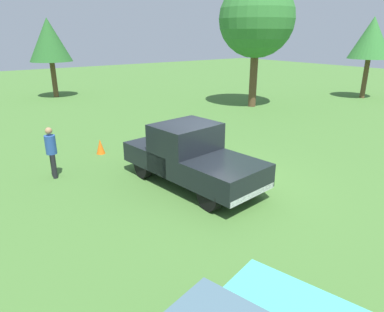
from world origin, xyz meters
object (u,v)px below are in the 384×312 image
Objects in this scene: pickup_truck at (189,154)px; person_bystander at (51,150)px; traffic_cone at (100,147)px; tree_back_left at (257,19)px; tree_far_center at (49,40)px; tree_back_right at (372,38)px.

person_bystander is (-2.88, -3.11, -0.03)m from pickup_truck.
pickup_truck reaches higher than traffic_cone.
person_bystander is 14.30m from tree_back_left.
traffic_cone is at bearing -74.83° from tree_back_left.
traffic_cone is at bearing -9.43° from tree_far_center.
tree_far_center reaches higher than traffic_cone.
tree_back_left reaches higher than traffic_cone.
traffic_cone is (2.98, -10.98, -4.72)m from tree_back_left.
tree_back_left reaches higher than person_bystander.
tree_back_left is 1.37× the size of tree_far_center.
tree_back_right reaches higher than pickup_truck.
tree_back_right is at bearing 91.55° from traffic_cone.
person_bystander is 2.91× the size of traffic_cone.
pickup_truck is 17.92m from tree_far_center.
tree_back_left is 1.36× the size of tree_back_right.
tree_back_right is (-4.69, 18.23, 3.01)m from pickup_truck.
traffic_cone is (13.48, -2.24, -3.53)m from tree_far_center.
tree_far_center is at bearing -140.24° from tree_back_left.
tree_back_left reaches higher than tree_back_right.
tree_back_right is (-1.81, 21.33, 3.04)m from person_bystander.
tree_back_right is at bearing 52.78° from tree_far_center.
traffic_cone is (0.52, -19.30, -3.66)m from tree_back_right.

